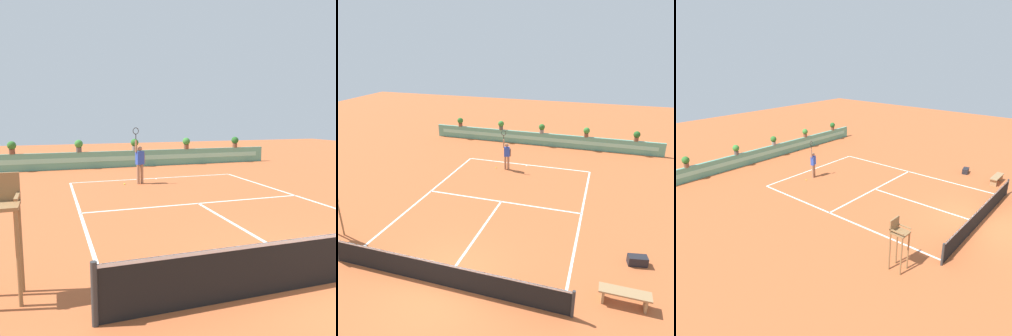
# 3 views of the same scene
# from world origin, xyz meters

# --- Properties ---
(ground_plane) EXTENTS (60.00, 60.00, 0.00)m
(ground_plane) POSITION_xyz_m (0.00, 6.00, 0.00)
(ground_plane) COLOR #B2562D
(court_lines) EXTENTS (8.32, 11.94, 0.01)m
(court_lines) POSITION_xyz_m (0.00, 6.72, 0.00)
(court_lines) COLOR white
(court_lines) RESTS_ON ground
(net) EXTENTS (8.92, 0.10, 1.00)m
(net) POSITION_xyz_m (0.00, 0.00, 0.51)
(net) COLOR #333333
(net) RESTS_ON ground
(back_wall_barrier) EXTENTS (18.00, 0.21, 1.00)m
(back_wall_barrier) POSITION_xyz_m (0.00, 16.39, 0.50)
(back_wall_barrier) COLOR #599E84
(back_wall_barrier) RESTS_ON ground
(umpire_chair) EXTENTS (0.60, 0.60, 2.14)m
(umpire_chair) POSITION_xyz_m (-5.74, 1.26, 1.34)
(umpire_chair) COLOR olive
(umpire_chair) RESTS_ON ground
(bench_courtside) EXTENTS (1.60, 0.44, 0.51)m
(bench_courtside) POSITION_xyz_m (5.91, 1.01, 0.38)
(bench_courtside) COLOR #99754C
(bench_courtside) RESTS_ON ground
(gear_bag) EXTENTS (0.75, 0.48, 0.36)m
(gear_bag) POSITION_xyz_m (6.44, 3.21, 0.18)
(gear_bag) COLOR black
(gear_bag) RESTS_ON ground
(tennis_player) EXTENTS (0.60, 0.32, 2.58)m
(tennis_player) POSITION_xyz_m (-1.06, 10.73, 1.05)
(tennis_player) COLOR #9E7051
(tennis_player) RESTS_ON ground
(tennis_ball_near_baseline) EXTENTS (0.07, 0.07, 0.07)m
(tennis_ball_near_baseline) POSITION_xyz_m (-1.79, 10.71, 0.03)
(tennis_ball_near_baseline) COLOR #CCE033
(tennis_ball_near_baseline) RESTS_ON ground
(potted_plant_right) EXTENTS (0.48, 0.48, 0.72)m
(potted_plant_right) POSITION_xyz_m (3.43, 16.39, 1.41)
(potted_plant_right) COLOR brown
(potted_plant_right) RESTS_ON back_wall_barrier
(potted_plant_far_left) EXTENTS (0.48, 0.48, 0.72)m
(potted_plant_far_left) POSITION_xyz_m (-6.95, 16.39, 1.41)
(potted_plant_far_left) COLOR brown
(potted_plant_far_left) RESTS_ON back_wall_barrier
(potted_plant_far_right) EXTENTS (0.48, 0.48, 0.72)m
(potted_plant_far_right) POSITION_xyz_m (6.96, 16.39, 1.41)
(potted_plant_far_right) COLOR brown
(potted_plant_far_right) RESTS_ON back_wall_barrier
(potted_plant_left) EXTENTS (0.48, 0.48, 0.72)m
(potted_plant_left) POSITION_xyz_m (-3.34, 16.39, 1.41)
(potted_plant_left) COLOR #514C47
(potted_plant_left) RESTS_ON back_wall_barrier
(potted_plant_centre) EXTENTS (0.48, 0.48, 0.72)m
(potted_plant_centre) POSITION_xyz_m (0.02, 16.39, 1.41)
(potted_plant_centre) COLOR gray
(potted_plant_centre) RESTS_ON back_wall_barrier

